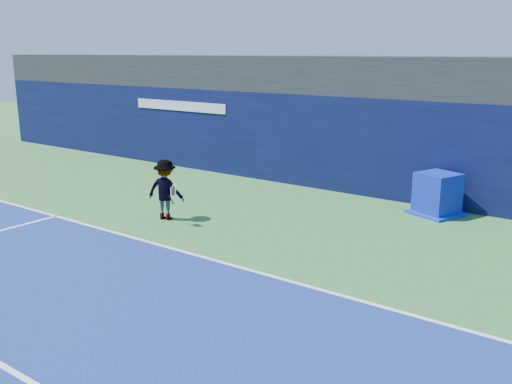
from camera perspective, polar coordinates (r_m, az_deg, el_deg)
ground at (r=10.88m, az=-17.35°, el=-10.37°), size 80.00×80.00×0.00m
baseline at (r=12.70m, az=-6.40°, el=-6.19°), size 24.00×0.10×0.01m
stadium_band at (r=19.06m, az=11.22°, el=11.38°), size 36.00×3.00×1.20m
back_wall_assembly at (r=18.37m, az=9.56°, el=4.77°), size 36.00×1.03×3.00m
equipment_cart at (r=16.29m, az=17.66°, el=-0.35°), size 1.55×1.55×1.15m
tennis_player at (r=15.22m, az=-9.04°, el=0.23°), size 1.32×0.87×1.60m
tennis_ball at (r=16.19m, az=-4.24°, el=1.77°), size 0.06×0.06×0.06m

